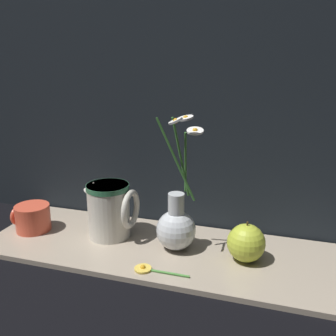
{
  "coord_description": "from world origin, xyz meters",
  "views": [
    {
      "loc": [
        0.24,
        -0.75,
        0.44
      ],
      "look_at": [
        0.01,
        0.0,
        0.21
      ],
      "focal_mm": 40.0,
      "sensor_mm": 36.0,
      "label": 1
    }
  ],
  "objects_px": {
    "ceramic_pitcher": "(110,208)",
    "yellow_mug": "(32,218)",
    "vase_with_flowers": "(176,225)",
    "orange_fruit": "(246,243)"
  },
  "relations": [
    {
      "from": "vase_with_flowers",
      "to": "ceramic_pitcher",
      "type": "distance_m",
      "value": 0.17
    },
    {
      "from": "ceramic_pitcher",
      "to": "yellow_mug",
      "type": "bearing_deg",
      "value": -172.14
    },
    {
      "from": "vase_with_flowers",
      "to": "orange_fruit",
      "type": "height_order",
      "value": "vase_with_flowers"
    },
    {
      "from": "ceramic_pitcher",
      "to": "orange_fruit",
      "type": "relative_size",
      "value": 1.58
    },
    {
      "from": "vase_with_flowers",
      "to": "yellow_mug",
      "type": "height_order",
      "value": "vase_with_flowers"
    },
    {
      "from": "yellow_mug",
      "to": "ceramic_pitcher",
      "type": "distance_m",
      "value": 0.21
    },
    {
      "from": "yellow_mug",
      "to": "ceramic_pitcher",
      "type": "bearing_deg",
      "value": 7.86
    },
    {
      "from": "vase_with_flowers",
      "to": "yellow_mug",
      "type": "relative_size",
      "value": 3.3
    },
    {
      "from": "ceramic_pitcher",
      "to": "orange_fruit",
      "type": "bearing_deg",
      "value": -3.4
    },
    {
      "from": "vase_with_flowers",
      "to": "ceramic_pitcher",
      "type": "relative_size",
      "value": 2.21
    }
  ]
}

